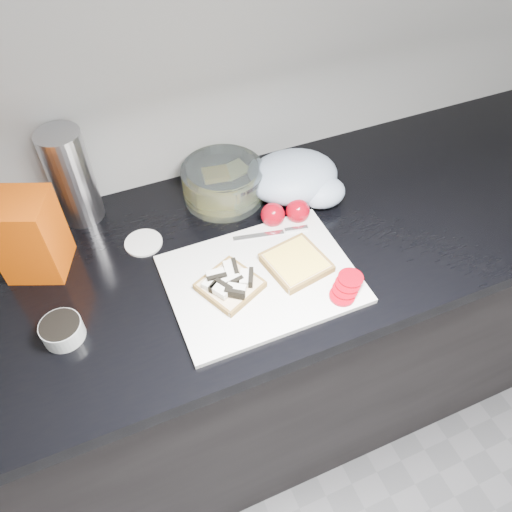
{
  "coord_description": "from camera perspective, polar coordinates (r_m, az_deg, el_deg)",
  "views": [
    {
      "loc": [
        -0.21,
        0.46,
        1.75
      ],
      "look_at": [
        0.06,
        1.12,
        0.95
      ],
      "focal_mm": 35.0,
      "sensor_mm": 36.0,
      "label": 1
    }
  ],
  "objects": [
    {
      "name": "base_cabinet",
      "position": [
        1.52,
        -3.53,
        -11.65
      ],
      "size": [
        3.5,
        0.6,
        0.86
      ],
      "primitive_type": "cube",
      "color": "black",
      "rests_on": "ground"
    },
    {
      "name": "countertop",
      "position": [
        1.16,
        -4.55,
        -0.43
      ],
      "size": [
        3.5,
        0.64,
        0.04
      ],
      "primitive_type": "cube",
      "color": "black",
      "rests_on": "base_cabinet"
    },
    {
      "name": "cutting_board",
      "position": [
        1.08,
        0.62,
        -2.64
      ],
      "size": [
        0.4,
        0.3,
        0.01
      ],
      "primitive_type": "cube",
      "color": "silver",
      "rests_on": "countertop"
    },
    {
      "name": "bread_left",
      "position": [
        1.05,
        -3.07,
        -3.24
      ],
      "size": [
        0.15,
        0.15,
        0.04
      ],
      "rotation": [
        0.0,
        0.0,
        0.43
      ],
      "color": "beige",
      "rests_on": "cutting_board"
    },
    {
      "name": "bread_right",
      "position": [
        1.1,
        4.61,
        -0.78
      ],
      "size": [
        0.15,
        0.15,
        0.02
      ],
      "rotation": [
        0.0,
        0.0,
        0.18
      ],
      "color": "beige",
      "rests_on": "cutting_board"
    },
    {
      "name": "tomato_slices",
      "position": [
        1.07,
        10.3,
        -3.49
      ],
      "size": [
        0.1,
        0.09,
        0.02
      ],
      "rotation": [
        0.0,
        0.0,
        0.2
      ],
      "color": "#920310",
      "rests_on": "cutting_board"
    },
    {
      "name": "knife",
      "position": [
        1.17,
        2.8,
        2.79
      ],
      "size": [
        0.18,
        0.05,
        0.01
      ],
      "rotation": [
        0.0,
        0.0,
        -0.2
      ],
      "color": "silver",
      "rests_on": "cutting_board"
    },
    {
      "name": "seed_tub",
      "position": [
        1.06,
        -21.3,
        -7.86
      ],
      "size": [
        0.08,
        0.08,
        0.04
      ],
      "color": "#A9AEAE",
      "rests_on": "countertop"
    },
    {
      "name": "tub_lid",
      "position": [
        1.19,
        -12.73,
        1.48
      ],
      "size": [
        0.12,
        0.12,
        0.01
      ],
      "primitive_type": "cylinder",
      "rotation": [
        0.0,
        0.0,
        -0.42
      ],
      "color": "silver",
      "rests_on": "countertop"
    },
    {
      "name": "glass_bowl",
      "position": [
        1.26,
        -3.78,
        8.37
      ],
      "size": [
        0.2,
        0.2,
        0.09
      ],
      "rotation": [
        0.0,
        0.0,
        -0.14
      ],
      "color": "silver",
      "rests_on": "countertop"
    },
    {
      "name": "bread_bag",
      "position": [
        1.15,
        -24.51,
        2.13
      ],
      "size": [
        0.16,
        0.15,
        0.19
      ],
      "primitive_type": "cube",
      "rotation": [
        0.0,
        0.0,
        -0.39
      ],
      "color": "#D74B03",
      "rests_on": "countertop"
    },
    {
      "name": "steel_canister",
      "position": [
        1.23,
        -20.33,
        8.44
      ],
      "size": [
        0.1,
        0.1,
        0.24
      ],
      "primitive_type": "cylinder",
      "color": "#A5A4A9",
      "rests_on": "countertop"
    },
    {
      "name": "grocery_bag",
      "position": [
        1.26,
        4.71,
        8.8
      ],
      "size": [
        0.24,
        0.22,
        0.1
      ],
      "rotation": [
        0.0,
        0.0,
        -0.07
      ],
      "color": "#A9BBD0",
      "rests_on": "countertop"
    },
    {
      "name": "whole_tomatoes",
      "position": [
        1.19,
        3.38,
        4.94
      ],
      "size": [
        0.12,
        0.07,
        0.06
      ],
      "rotation": [
        0.0,
        0.0,
        0.14
      ],
      "color": "#920310",
      "rests_on": "countertop"
    }
  ]
}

